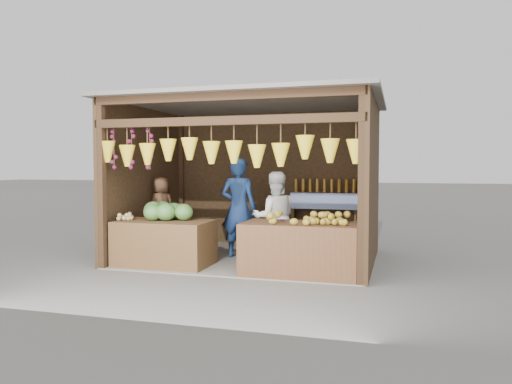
# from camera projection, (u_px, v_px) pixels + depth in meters

# --- Properties ---
(ground) EXTENTS (80.00, 80.00, 0.00)m
(ground) POSITION_uv_depth(u_px,v_px,m) (251.00, 258.00, 8.46)
(ground) COLOR #514F49
(ground) RESTS_ON ground
(stall_structure) EXTENTS (4.30, 3.30, 2.66)m
(stall_structure) POSITION_uv_depth(u_px,v_px,m) (249.00, 160.00, 8.34)
(stall_structure) COLOR slate
(stall_structure) RESTS_ON ground
(back_shelf) EXTENTS (1.25, 0.32, 1.32)m
(back_shelf) POSITION_uv_depth(u_px,v_px,m) (324.00, 203.00, 9.35)
(back_shelf) COLOR #382314
(back_shelf) RESTS_ON ground
(counter_left) EXTENTS (1.46, 0.85, 0.71)m
(counter_left) POSITION_uv_depth(u_px,v_px,m) (165.00, 243.00, 7.81)
(counter_left) COLOR #52361B
(counter_left) RESTS_ON ground
(counter_right) EXTENTS (1.65, 0.85, 0.76)m
(counter_right) POSITION_uv_depth(u_px,v_px,m) (301.00, 249.00, 7.12)
(counter_right) COLOR #4A2C18
(counter_right) RESTS_ON ground
(stool) EXTENTS (0.30, 0.30, 0.28)m
(stool) POSITION_uv_depth(u_px,v_px,m) (162.00, 245.00, 9.03)
(stool) COLOR black
(stool) RESTS_ON ground
(man_standing) EXTENTS (0.64, 0.43, 1.71)m
(man_standing) POSITION_uv_depth(u_px,v_px,m) (239.00, 208.00, 8.42)
(man_standing) COLOR navy
(man_standing) RESTS_ON ground
(woman_standing) EXTENTS (0.87, 0.77, 1.48)m
(woman_standing) POSITION_uv_depth(u_px,v_px,m) (275.00, 218.00, 8.01)
(woman_standing) COLOR white
(woman_standing) RESTS_ON ground
(vendor_seated) EXTENTS (0.58, 0.42, 1.10)m
(vendor_seated) POSITION_uv_depth(u_px,v_px,m) (161.00, 207.00, 8.99)
(vendor_seated) COLOR brown
(vendor_seated) RESTS_ON stool
(melon_pile) EXTENTS (1.00, 0.50, 0.32)m
(melon_pile) POSITION_uv_depth(u_px,v_px,m) (166.00, 210.00, 7.88)
(melon_pile) COLOR #165417
(melon_pile) RESTS_ON counter_left
(tanfruit_pile) EXTENTS (0.34, 0.40, 0.13)m
(tanfruit_pile) POSITION_uv_depth(u_px,v_px,m) (125.00, 216.00, 7.89)
(tanfruit_pile) COLOR tan
(tanfruit_pile) RESTS_ON counter_left
(mango_pile) EXTENTS (1.40, 0.64, 0.22)m
(mango_pile) POSITION_uv_depth(u_px,v_px,m) (303.00, 216.00, 7.03)
(mango_pile) COLOR #B26117
(mango_pile) RESTS_ON counter_right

